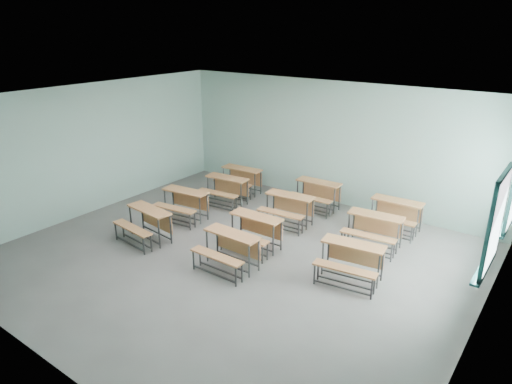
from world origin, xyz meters
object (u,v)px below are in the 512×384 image
at_px(desk_unit_r0c1, 229,246).
at_px(desk_unit_r1c0, 183,201).
at_px(desk_unit_r2c2, 374,226).
at_px(desk_unit_r3c1, 317,191).
at_px(desk_unit_r1c1, 254,228).
at_px(desk_unit_r3c0, 240,177).
at_px(desk_unit_r3c2, 395,211).
at_px(desk_unit_r2c0, 225,187).
at_px(desk_unit_r1c2, 351,257).
at_px(desk_unit_r2c1, 288,205).
at_px(desk_unit_r0c0, 146,220).

distance_m(desk_unit_r0c1, desk_unit_r1c0, 2.70).
height_order(desk_unit_r2c2, desk_unit_r3c1, same).
xyz_separation_m(desk_unit_r1c0, desk_unit_r1c1, (2.30, -0.24, 0.00)).
height_order(desk_unit_r3c0, desk_unit_r3c2, same).
height_order(desk_unit_r2c0, desk_unit_r3c0, same).
relative_size(desk_unit_r1c1, desk_unit_r1c2, 0.94).
height_order(desk_unit_r2c1, desk_unit_r3c2, same).
relative_size(desk_unit_r1c0, desk_unit_r3c0, 1.03).
distance_m(desk_unit_r1c1, desk_unit_r3c2, 3.37).
bearing_deg(desk_unit_r0c0, desk_unit_r0c1, 9.34).
distance_m(desk_unit_r2c1, desk_unit_r3c0, 2.44).
bearing_deg(desk_unit_r2c0, desk_unit_r3c2, 8.17).
relative_size(desk_unit_r1c0, desk_unit_r3c2, 1.05).
height_order(desk_unit_r1c1, desk_unit_r3c0, same).
distance_m(desk_unit_r1c1, desk_unit_r3c0, 3.39).
distance_m(desk_unit_r2c2, desk_unit_r3c0, 4.44).
bearing_deg(desk_unit_r0c0, desk_unit_r1c1, 33.15).
bearing_deg(desk_unit_r2c1, desk_unit_r2c2, -2.42).
bearing_deg(desk_unit_r3c1, desk_unit_r1c2, -52.20).
relative_size(desk_unit_r0c1, desk_unit_r2c0, 0.95).
distance_m(desk_unit_r1c0, desk_unit_r1c1, 2.31).
bearing_deg(desk_unit_r3c2, desk_unit_r2c1, -154.09).
distance_m(desk_unit_r1c2, desk_unit_r3c2, 2.61).
distance_m(desk_unit_r1c2, desk_unit_r2c1, 2.72).
relative_size(desk_unit_r3c0, desk_unit_r3c2, 1.02).
bearing_deg(desk_unit_r3c0, desk_unit_r1c2, -32.00).
distance_m(desk_unit_r2c1, desk_unit_r3c2, 2.47).
xyz_separation_m(desk_unit_r2c0, desk_unit_r2c1, (2.04, -0.14, 0.00)).
relative_size(desk_unit_r1c1, desk_unit_r2c0, 0.96).
bearing_deg(desk_unit_r1c1, desk_unit_r0c0, -154.35).
bearing_deg(desk_unit_r3c2, desk_unit_r3c1, 175.01).
relative_size(desk_unit_r1c2, desk_unit_r3c1, 1.06).
xyz_separation_m(desk_unit_r0c0, desk_unit_r2c2, (4.16, 2.63, 0.00)).
relative_size(desk_unit_r1c0, desk_unit_r2c1, 1.02).
bearing_deg(desk_unit_r3c1, desk_unit_r1c1, -91.38).
bearing_deg(desk_unit_r0c0, desk_unit_r2c0, 96.12).
relative_size(desk_unit_r0c1, desk_unit_r1c0, 0.94).
bearing_deg(desk_unit_r3c0, desk_unit_r0c0, -90.75).
height_order(desk_unit_r1c1, desk_unit_r3c2, same).
bearing_deg(desk_unit_r1c1, desk_unit_r0c1, -84.31).
relative_size(desk_unit_r2c1, desk_unit_r3c0, 1.01).
distance_m(desk_unit_r1c1, desk_unit_r3c1, 2.74).
bearing_deg(desk_unit_r0c1, desk_unit_r1c0, 154.00).
bearing_deg(desk_unit_r3c1, desk_unit_r1c0, -134.09).
distance_m(desk_unit_r0c0, desk_unit_r1c2, 4.49).
relative_size(desk_unit_r2c0, desk_unit_r3c2, 1.03).
xyz_separation_m(desk_unit_r2c0, desk_unit_r2c2, (4.16, -0.06, 0.00)).
bearing_deg(desk_unit_r2c2, desk_unit_r2c0, 174.00).
bearing_deg(desk_unit_r1c2, desk_unit_r2c2, 89.35).
bearing_deg(desk_unit_r3c0, desk_unit_r1c0, -93.38).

